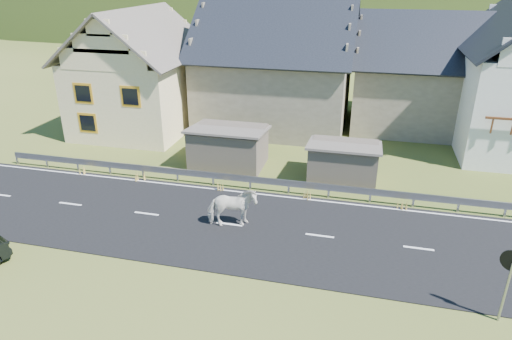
# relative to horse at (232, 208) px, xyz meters

# --- Properties ---
(ground) EXTENTS (160.00, 160.00, 0.00)m
(ground) POSITION_rel_horse_xyz_m (-0.18, 0.10, -0.94)
(ground) COLOR #354816
(ground) RESTS_ON ground
(road) EXTENTS (60.00, 7.00, 0.04)m
(road) POSITION_rel_horse_xyz_m (-0.18, 0.10, -0.92)
(road) COLOR black
(road) RESTS_ON ground
(lane_markings) EXTENTS (60.00, 6.60, 0.01)m
(lane_markings) POSITION_rel_horse_xyz_m (-0.18, 0.10, -0.90)
(lane_markings) COLOR silver
(lane_markings) RESTS_ON road
(guardrail) EXTENTS (28.10, 0.09, 0.75)m
(guardrail) POSITION_rel_horse_xyz_m (-0.18, 3.78, -0.38)
(guardrail) COLOR #93969B
(guardrail) RESTS_ON ground
(shed_left) EXTENTS (4.30, 3.30, 2.40)m
(shed_left) POSITION_rel_horse_xyz_m (-2.18, 6.60, 0.16)
(shed_left) COLOR #64564C
(shed_left) RESTS_ON ground
(shed_right) EXTENTS (3.80, 2.90, 2.20)m
(shed_right) POSITION_rel_horse_xyz_m (4.32, 6.10, 0.06)
(shed_right) COLOR #64564C
(shed_right) RESTS_ON ground
(house_cream) EXTENTS (7.80, 9.80, 8.30)m
(house_cream) POSITION_rel_horse_xyz_m (-10.18, 12.10, 3.42)
(house_cream) COLOR #FFE4AF
(house_cream) RESTS_ON ground
(house_stone_a) EXTENTS (10.80, 9.80, 8.90)m
(house_stone_a) POSITION_rel_horse_xyz_m (-1.18, 15.10, 3.69)
(house_stone_a) COLOR gray
(house_stone_a) RESTS_ON ground
(house_stone_b) EXTENTS (9.80, 8.80, 8.10)m
(house_stone_b) POSITION_rel_horse_xyz_m (8.82, 17.10, 3.29)
(house_stone_b) COLOR gray
(house_stone_b) RESTS_ON ground
(mountain) EXTENTS (440.00, 280.00, 260.00)m
(mountain) POSITION_rel_horse_xyz_m (4.82, 180.10, -20.94)
(mountain) COLOR #2F3E14
(mountain) RESTS_ON ground
(horse) EXTENTS (1.60, 2.33, 1.80)m
(horse) POSITION_rel_horse_xyz_m (0.00, 0.00, 0.00)
(horse) COLOR silver
(horse) RESTS_ON road
(traffic_mirror) EXTENTS (0.68, 0.36, 2.59)m
(traffic_mirror) POSITION_rel_horse_xyz_m (10.00, -3.50, 0.96)
(traffic_mirror) COLOR #93969B
(traffic_mirror) RESTS_ON ground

